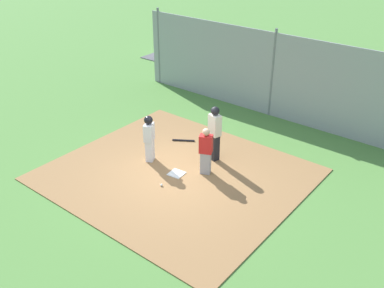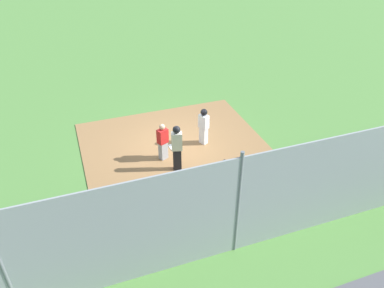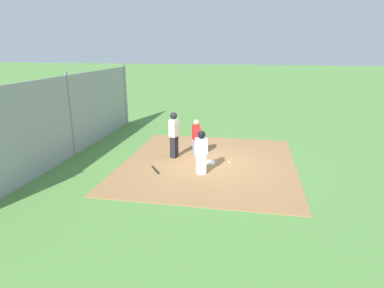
{
  "view_description": "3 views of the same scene",
  "coord_description": "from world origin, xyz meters",
  "px_view_note": "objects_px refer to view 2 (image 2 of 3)",
  "views": [
    {
      "loc": [
        -7.39,
        8.52,
        7.19
      ],
      "look_at": [
        -0.06,
        -0.68,
        0.79
      ],
      "focal_mm": 41.2,
      "sensor_mm": 36.0,
      "label": 1
    },
    {
      "loc": [
        -3.65,
        -12.1,
        8.39
      ],
      "look_at": [
        0.36,
        -1.02,
        0.71
      ],
      "focal_mm": 35.34,
      "sensor_mm": 36.0,
      "label": 2
    },
    {
      "loc": [
        11.63,
        1.52,
        4.27
      ],
      "look_at": [
        0.51,
        -0.56,
        0.88
      ],
      "focal_mm": 30.67,
      "sensor_mm": 36.0,
      "label": 3
    }
  ],
  "objects_px": {
    "baseball_bat": "(219,165)",
    "baseball": "(167,137)",
    "runner": "(204,124)",
    "home_plate": "(175,147)",
    "catcher": "(163,141)",
    "umpire": "(177,147)"
  },
  "relations": [
    {
      "from": "catcher",
      "to": "baseball_bat",
      "type": "distance_m",
      "value": 2.28
    },
    {
      "from": "home_plate",
      "to": "baseball_bat",
      "type": "xyz_separation_m",
      "value": [
        1.18,
        -1.75,
        0.02
      ]
    },
    {
      "from": "catcher",
      "to": "runner",
      "type": "height_order",
      "value": "runner"
    },
    {
      "from": "catcher",
      "to": "baseball_bat",
      "type": "relative_size",
      "value": 1.95
    },
    {
      "from": "catcher",
      "to": "umpire",
      "type": "height_order",
      "value": "umpire"
    },
    {
      "from": "baseball",
      "to": "baseball_bat",
      "type": "bearing_deg",
      "value": -63.51
    },
    {
      "from": "umpire",
      "to": "baseball_bat",
      "type": "height_order",
      "value": "umpire"
    },
    {
      "from": "catcher",
      "to": "baseball",
      "type": "distance_m",
      "value": 1.65
    },
    {
      "from": "catcher",
      "to": "runner",
      "type": "xyz_separation_m",
      "value": [
        1.83,
        0.49,
        0.1
      ]
    },
    {
      "from": "baseball_bat",
      "to": "baseball",
      "type": "distance_m",
      "value": 2.82
    },
    {
      "from": "runner",
      "to": "baseball_bat",
      "type": "bearing_deg",
      "value": 64.06
    },
    {
      "from": "home_plate",
      "to": "runner",
      "type": "bearing_deg",
      "value": -5.28
    },
    {
      "from": "catcher",
      "to": "umpire",
      "type": "relative_size",
      "value": 0.82
    },
    {
      "from": "home_plate",
      "to": "umpire",
      "type": "distance_m",
      "value": 1.76
    },
    {
      "from": "home_plate",
      "to": "catcher",
      "type": "bearing_deg",
      "value": -137.02
    },
    {
      "from": "runner",
      "to": "catcher",
      "type": "bearing_deg",
      "value": -10.63
    },
    {
      "from": "home_plate",
      "to": "runner",
      "type": "distance_m",
      "value": 1.46
    },
    {
      "from": "home_plate",
      "to": "runner",
      "type": "xyz_separation_m",
      "value": [
        1.18,
        -0.11,
        0.86
      ]
    },
    {
      "from": "baseball_bat",
      "to": "baseball",
      "type": "relative_size",
      "value": 10.39
    },
    {
      "from": "umpire",
      "to": "baseball_bat",
      "type": "xyz_separation_m",
      "value": [
        1.53,
        -0.32,
        -0.93
      ]
    },
    {
      "from": "baseball_bat",
      "to": "catcher",
      "type": "bearing_deg",
      "value": -65.74
    },
    {
      "from": "home_plate",
      "to": "baseball",
      "type": "bearing_deg",
      "value": 96.2
    }
  ]
}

